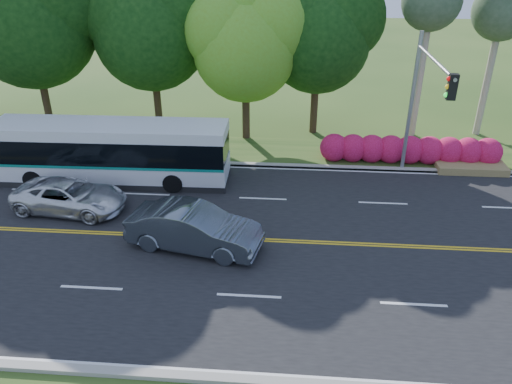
# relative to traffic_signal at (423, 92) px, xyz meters

# --- Properties ---
(ground) EXTENTS (120.00, 120.00, 0.00)m
(ground) POSITION_rel_traffic_signal_xyz_m (-6.49, -5.40, -4.67)
(ground) COLOR #294918
(ground) RESTS_ON ground
(road) EXTENTS (60.00, 14.00, 0.02)m
(road) POSITION_rel_traffic_signal_xyz_m (-6.49, -5.40, -4.66)
(road) COLOR black
(road) RESTS_ON ground
(curb_north) EXTENTS (60.00, 0.30, 0.15)m
(curb_north) POSITION_rel_traffic_signal_xyz_m (-6.49, 1.75, -4.60)
(curb_north) COLOR #9A978B
(curb_north) RESTS_ON ground
(curb_south) EXTENTS (60.00, 0.30, 0.15)m
(curb_south) POSITION_rel_traffic_signal_xyz_m (-6.49, -12.55, -4.60)
(curb_south) COLOR #9A978B
(curb_south) RESTS_ON ground
(grass_verge) EXTENTS (60.00, 4.00, 0.10)m
(grass_verge) POSITION_rel_traffic_signal_xyz_m (-6.49, 3.60, -4.62)
(grass_verge) COLOR #294918
(grass_verge) RESTS_ON ground
(lane_markings) EXTENTS (57.60, 13.82, 0.00)m
(lane_markings) POSITION_rel_traffic_signal_xyz_m (-6.59, -5.40, -4.65)
(lane_markings) COLOR gold
(lane_markings) RESTS_ON road
(tree_row) EXTENTS (44.70, 9.10, 13.84)m
(tree_row) POSITION_rel_traffic_signal_xyz_m (-11.65, 6.73, 2.06)
(tree_row) COLOR #321E16
(tree_row) RESTS_ON ground
(bougainvillea_hedge) EXTENTS (9.50, 2.25, 1.50)m
(bougainvillea_hedge) POSITION_rel_traffic_signal_xyz_m (0.69, 2.75, -3.95)
(bougainvillea_hedge) COLOR #A80E2B
(bougainvillea_hedge) RESTS_ON ground
(traffic_signal) EXTENTS (0.42, 6.10, 7.00)m
(traffic_signal) POSITION_rel_traffic_signal_xyz_m (0.00, 0.00, 0.00)
(traffic_signal) COLOR #909298
(traffic_signal) RESTS_ON ground
(transit_bus) EXTENTS (11.31, 2.65, 2.95)m
(transit_bus) POSITION_rel_traffic_signal_xyz_m (-14.46, -0.54, -3.19)
(transit_bus) COLOR silver
(transit_bus) RESTS_ON road
(sedan) EXTENTS (5.46, 2.85, 1.71)m
(sedan) POSITION_rel_traffic_signal_xyz_m (-9.36, -6.11, -3.79)
(sedan) COLOR slate
(sedan) RESTS_ON road
(suv) EXTENTS (5.14, 2.80, 1.37)m
(suv) POSITION_rel_traffic_signal_xyz_m (-15.38, -3.62, -3.97)
(suv) COLOR silver
(suv) RESTS_ON road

